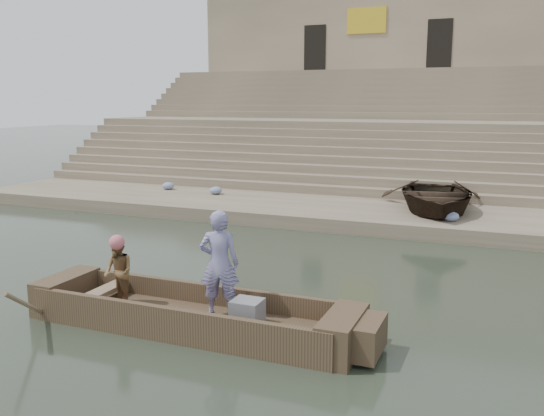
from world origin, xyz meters
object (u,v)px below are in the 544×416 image
Objects in this scene: standing_man at (219,263)px; rowing_man at (118,272)px; main_rowboat at (191,322)px; television at (247,312)px; beached_rowboat at (435,195)px.

standing_man is 1.87m from rowing_man.
television is (1.00, 0.00, 0.31)m from main_rowboat.
television is at bearing 0.00° from main_rowboat.
rowing_man is 2.51× the size of television.
television is (2.40, -0.00, -0.38)m from rowing_man.
television is 10.12m from beached_rowboat.
main_rowboat is 4.33× the size of rowing_man.
rowing_man is 0.26× the size of beached_rowboat.
main_rowboat is 10.35m from beached_rowboat.
standing_man reaches higher than beached_rowboat.
beached_rowboat is (4.03, 9.97, 0.06)m from rowing_man.
main_rowboat is 1.56m from rowing_man.
standing_man is 1.51× the size of rowing_man.
rowing_man is 2.43m from television.
television is at bearing -110.32° from beached_rowboat.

